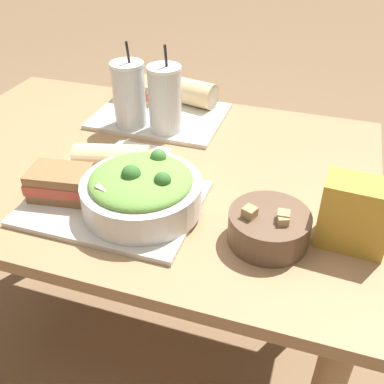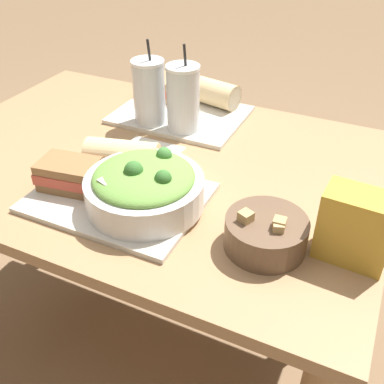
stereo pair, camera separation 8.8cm
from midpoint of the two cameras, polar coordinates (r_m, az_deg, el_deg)
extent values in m
plane|color=#846647|center=(1.64, -6.69, -18.69)|extent=(12.00, 12.00, 0.00)
cube|color=#A37A51|center=(1.14, -9.15, 3.27)|extent=(1.16, 0.81, 0.03)
cylinder|color=#A37A51|center=(1.83, -18.14, 1.47)|extent=(0.06, 0.06, 0.71)
cylinder|color=#A37A51|center=(1.54, 15.99, -5.28)|extent=(0.06, 0.06, 0.71)
cube|color=beige|center=(0.98, -12.47, -1.48)|extent=(0.36, 0.27, 0.01)
cube|color=beige|center=(1.33, -5.99, 9.54)|extent=(0.36, 0.27, 0.01)
cylinder|color=white|center=(0.93, -9.06, -0.46)|extent=(0.25, 0.25, 0.06)
ellipsoid|color=#6B9E42|center=(0.91, -9.27, 1.41)|extent=(0.21, 0.21, 0.05)
sphere|color=#427F38|center=(0.95, -6.95, 4.37)|extent=(0.03, 0.03, 0.03)
sphere|color=#38702D|center=(0.89, -10.54, 2.10)|extent=(0.04, 0.04, 0.04)
sphere|color=#38702D|center=(0.87, -6.66, 1.38)|extent=(0.03, 0.03, 0.03)
cube|color=beige|center=(0.90, -7.46, 1.79)|extent=(0.05, 0.06, 0.01)
cube|color=beige|center=(0.89, -13.25, 0.68)|extent=(0.04, 0.06, 0.01)
cylinder|color=brown|center=(0.86, 6.86, -4.61)|extent=(0.16, 0.16, 0.06)
cylinder|color=#5B2D19|center=(0.85, 6.98, -3.36)|extent=(0.14, 0.14, 0.01)
cube|color=tan|center=(0.83, 8.57, -3.28)|extent=(0.02, 0.02, 0.02)
cube|color=tan|center=(0.83, 4.34, -2.80)|extent=(0.03, 0.03, 0.02)
cube|color=tan|center=(0.82, 8.49, -3.78)|extent=(0.02, 0.02, 0.02)
cube|color=olive|center=(1.02, -18.52, 0.01)|extent=(0.14, 0.10, 0.02)
cube|color=#C64C38|center=(1.01, -18.75, 1.02)|extent=(0.14, 0.11, 0.02)
cube|color=olive|center=(1.00, -18.99, 2.07)|extent=(0.14, 0.10, 0.02)
cylinder|color=#DBBC84|center=(1.05, -12.51, 3.84)|extent=(0.18, 0.12, 0.08)
cylinder|color=beige|center=(1.03, -8.13, 3.75)|extent=(0.02, 0.07, 0.07)
cube|color=tan|center=(1.44, -8.50, 11.99)|extent=(0.15, 0.11, 0.02)
cube|color=#C64C38|center=(1.43, -8.57, 12.80)|extent=(0.15, 0.12, 0.02)
cube|color=tan|center=(1.42, -8.65, 13.62)|extent=(0.15, 0.11, 0.02)
cylinder|color=#DBBC84|center=(1.37, -1.87, 12.47)|extent=(0.16, 0.10, 0.08)
cylinder|color=beige|center=(1.34, 0.70, 11.90)|extent=(0.02, 0.07, 0.07)
cylinder|color=silver|center=(1.25, -10.02, 11.86)|extent=(0.09, 0.09, 0.17)
cylinder|color=black|center=(1.25, -9.97, 11.40)|extent=(0.08, 0.08, 0.14)
cylinder|color=white|center=(1.22, -10.45, 15.64)|extent=(0.09, 0.09, 0.01)
cylinder|color=black|center=(1.20, -10.31, 16.87)|extent=(0.01, 0.02, 0.06)
cylinder|color=silver|center=(1.21, -5.57, 11.41)|extent=(0.09, 0.09, 0.17)
cylinder|color=#701E47|center=(1.21, -5.54, 10.93)|extent=(0.08, 0.08, 0.14)
cylinder|color=white|center=(1.17, -5.82, 15.35)|extent=(0.09, 0.09, 0.01)
cylinder|color=black|center=(1.16, -5.59, 16.62)|extent=(0.01, 0.02, 0.06)
cube|color=gold|center=(0.87, 17.35, -2.84)|extent=(0.13, 0.08, 0.14)
cube|color=silver|center=(1.16, -9.16, 4.75)|extent=(0.15, 0.11, 0.00)
camera|label=1|loc=(0.04, -92.86, -2.03)|focal=42.00mm
camera|label=2|loc=(0.04, 87.14, 2.03)|focal=42.00mm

